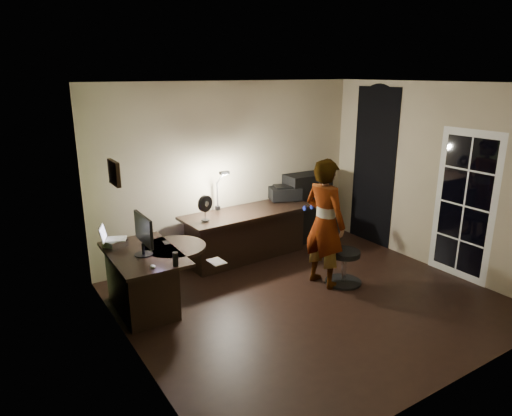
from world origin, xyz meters
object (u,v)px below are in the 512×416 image
desk_left (145,281)px  person (325,223)px  monitor (143,241)px  office_chair (345,253)px  cabinet (307,207)px  desk_right (249,235)px

desk_left → person: size_ratio=0.73×
monitor → office_chair: 2.70m
monitor → person: (2.31, -0.57, -0.04)m
desk_left → monitor: bearing=-103.5°
cabinet → office_chair: bearing=-108.9°
cabinet → monitor: bearing=-161.8°
desk_left → cabinet: (3.18, 0.84, 0.22)m
cabinet → office_chair: cabinet is taller
office_chair → person: 0.52m
monitor → office_chair: monitor is taller
office_chair → person: size_ratio=0.51×
office_chair → person: (-0.25, 0.15, 0.43)m
person → cabinet: bearing=-40.1°
monitor → desk_right: bearing=20.6°
monitor → cabinet: bearing=15.9°
person → desk_left: bearing=65.2°
desk_left → person: (2.29, -0.64, 0.51)m
desk_right → cabinet: cabinet is taller
desk_right → office_chair: office_chair is taller
monitor → desk_left: bearing=75.4°
desk_right → cabinet: 1.32m
desk_right → office_chair: (0.66, -1.44, 0.05)m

